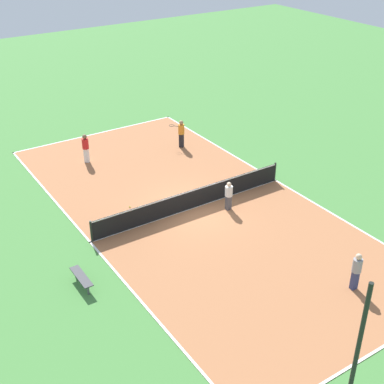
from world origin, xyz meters
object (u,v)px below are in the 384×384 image
Objects in this scene: tennis_net at (192,199)px; tennis_ball_right_alley at (246,187)px; tennis_ball_left_sideline at (130,207)px; bench at (81,277)px; player_baseline_gray at (357,269)px; player_coach_red at (86,147)px; player_far_white at (229,194)px; player_center_orange at (181,132)px; fence_post_back_right at (354,369)px.

tennis_ball_right_alley is (-3.45, -0.21, -0.49)m from tennis_net.
tennis_net is 3.49m from tennis_ball_right_alley.
tennis_net reaches higher than tennis_ball_left_sideline.
bench is 21.97× the size of tennis_ball_right_alley.
bench is at bearing 149.02° from player_baseline_gray.
player_far_white is (-3.54, 8.45, -0.14)m from player_coach_red.
bench is at bearing 95.37° from player_center_orange.
player_coach_red is at bearing 42.49° from player_center_orange.
tennis_ball_left_sideline is (3.85, -2.69, -0.77)m from player_far_white.
player_coach_red is 1.16× the size of player_far_white.
bench is 0.90× the size of player_coach_red.
fence_post_back_right reaches higher than player_far_white.
player_baseline_gray is 14.71m from player_center_orange.
player_coach_red is at bearing 155.59° from bench.
tennis_ball_right_alley is (-1.60, -8.53, -0.86)m from player_baseline_gray.
player_center_orange is (-1.52, -14.63, 0.05)m from player_baseline_gray.
tennis_net is 6.27× the size of player_center_orange.
tennis_net is 6.57× the size of player_baseline_gray.
player_center_orange is at bearing -118.12° from tennis_net.
player_coach_red reaches higher than bench.
player_center_orange is at bearing -141.50° from tennis_ball_left_sideline.
bench is 10.32m from player_baseline_gray.
player_coach_red is 9.16m from player_far_white.
player_center_orange reaches higher than tennis_net.
player_baseline_gray is 1.10× the size of player_far_white.
tennis_net is 6.93× the size of bench.
player_coach_red is at bearing -73.95° from tennis_net.
player_coach_red reaches higher than tennis_ball_right_alley.
player_baseline_gray reaches higher than tennis_net.
tennis_ball_right_alley is at bearing 105.11° from bench.
player_coach_red is 24.37× the size of tennis_ball_right_alley.
tennis_net is at bearing -30.30° from player_coach_red.
player_coach_red is 0.30× the size of fence_post_back_right.
tennis_ball_left_sideline is (4.31, -10.00, -0.86)m from player_baseline_gray.
bench is 0.95× the size of player_baseline_gray.
bench is 10.96m from player_coach_red.
player_far_white is at bearing 100.66° from bench.
player_baseline_gray is at bearing -32.11° from player_coach_red.
player_coach_red is 1.05× the size of player_baseline_gray.
player_far_white is 2.51m from tennis_ball_right_alley.
player_baseline_gray is 10.92m from tennis_ball_left_sideline.
tennis_net is 7.75m from player_coach_red.
tennis_ball_right_alley is 14.76m from fence_post_back_right.
fence_post_back_right reaches higher than tennis_ball_left_sideline.
bench is at bearing 20.74° from tennis_net.
tennis_ball_left_sideline is 14.54m from fence_post_back_right.
fence_post_back_right is (0.98, 14.26, 2.66)m from tennis_ball_left_sideline.
fence_post_back_right reaches higher than player_coach_red.
player_baseline_gray is at bearing 79.40° from tennis_ball_right_alley.
fence_post_back_right is at bearing 61.73° from tennis_ball_right_alley.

